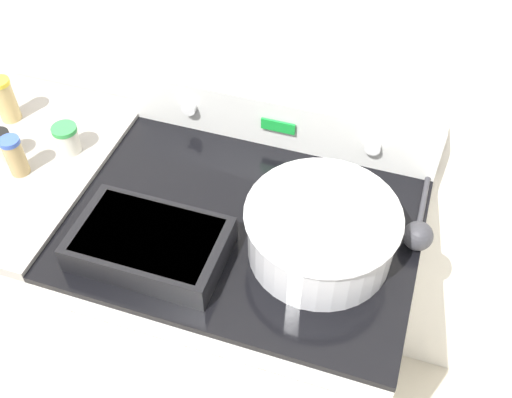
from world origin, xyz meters
name	(u,v)px	position (x,y,z in m)	size (l,w,h in m)	color
kitchen_wall	(292,34)	(0.00, 0.66, 1.25)	(8.00, 0.05, 2.50)	silver
stove_range	(248,324)	(0.00, 0.31, 0.48)	(0.82, 0.66, 0.96)	silver
control_panel	(281,121)	(0.00, 0.60, 1.03)	(0.82, 0.07, 0.14)	silver
side_counter	(58,268)	(-0.64, 0.31, 0.48)	(0.46, 0.63, 0.97)	silver
mixing_bowl	(321,230)	(0.19, 0.27, 1.03)	(0.34, 0.34, 0.13)	silver
casserole_dish	(150,243)	(-0.17, 0.15, 1.00)	(0.34, 0.21, 0.07)	black
ladle	(419,230)	(0.39, 0.38, 0.99)	(0.07, 0.33, 0.07)	#333338
spice_jar_green_cap	(67,139)	(-0.51, 0.39, 1.01)	(0.06, 0.06, 0.08)	beige
spice_jar_blue_cap	(15,156)	(-0.59, 0.28, 1.02)	(0.05, 0.05, 0.11)	tan
spice_jar_black_cap	(2,145)	(-0.65, 0.31, 1.01)	(0.06, 0.06, 0.08)	beige
spice_jar_yellow_cap	(5,99)	(-0.73, 0.45, 1.03)	(0.06, 0.06, 0.13)	tan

